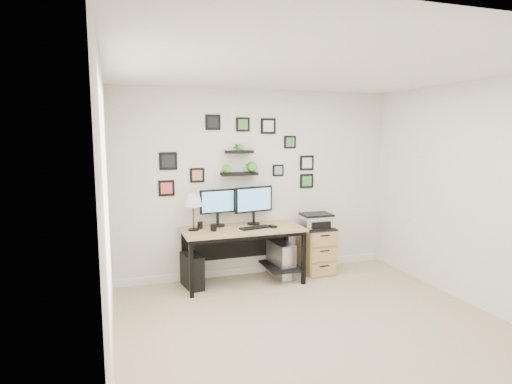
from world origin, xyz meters
name	(u,v)px	position (x,y,z in m)	size (l,w,h in m)	color
room	(258,269)	(0.00, 1.98, 0.05)	(4.00, 4.00, 4.00)	#C0B089
desk	(245,237)	(-0.30, 1.67, 0.63)	(1.60, 0.70, 0.75)	tan
monitor_left	(218,205)	(-0.62, 1.86, 1.04)	(0.49, 0.21, 0.50)	black
monitor_right	(254,202)	(-0.12, 1.83, 1.06)	(0.56, 0.21, 0.53)	black
keyboard	(255,228)	(-0.18, 1.58, 0.76)	(0.42, 0.13, 0.02)	black
mouse	(273,226)	(0.06, 1.55, 0.77)	(0.07, 0.11, 0.03)	black
table_lamp	(193,201)	(-0.97, 1.74, 1.13)	(0.23, 0.23, 0.48)	black
mug	(213,227)	(-0.74, 1.61, 0.80)	(0.08, 0.08, 0.09)	black
pen_cup	(200,225)	(-0.87, 1.80, 0.80)	(0.07, 0.07, 0.09)	black
pc_tower_black	(192,271)	(-1.01, 1.69, 0.22)	(0.19, 0.44, 0.44)	black
pc_tower_grey	(281,260)	(0.24, 1.69, 0.25)	(0.27, 0.52, 0.49)	gray
file_cabinet	(316,250)	(0.79, 1.72, 0.34)	(0.43, 0.53, 0.67)	tan
printer	(316,220)	(0.79, 1.72, 0.77)	(0.43, 0.35, 0.19)	silver
wall_decor	(241,159)	(-0.27, 1.93, 1.66)	(2.24, 0.18, 1.07)	black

